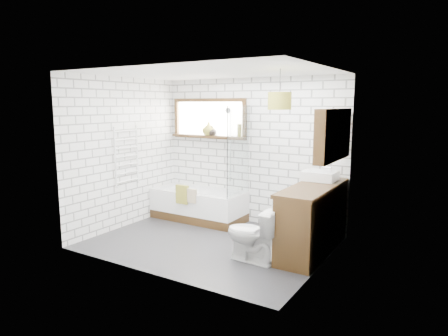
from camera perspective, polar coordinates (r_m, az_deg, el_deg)
The scene contains 22 objects.
floor at distance 6.10m, azimuth -2.06°, elevation -10.66°, with size 3.40×2.60×0.01m, color #26262A.
ceiling at distance 5.76m, azimuth -2.21°, elevation 13.54°, with size 3.40×2.60×0.01m, color white.
wall_back at distance 6.92m, azimuth 3.87°, elevation 2.37°, with size 3.40×0.01×2.50m, color white.
wall_front at distance 4.78m, azimuth -10.83°, elevation -0.80°, with size 3.40×0.01×2.50m, color white.
wall_left at distance 6.89m, azimuth -14.04°, elevation 2.09°, with size 0.01×2.60×2.50m, color white.
wall_right at distance 5.07m, azimuth 14.12°, elevation -0.36°, with size 0.01×2.60×2.50m, color white.
window at distance 7.27m, azimuth -2.23°, elevation 7.07°, with size 1.52×0.16×0.68m, color black.
towel_radiator at distance 6.86m, azimuth -13.76°, elevation 1.66°, with size 0.06×0.52×1.00m, color white.
mirror_cabinet at distance 5.62m, azimuth 15.31°, elevation 4.61°, with size 0.16×1.20×0.70m, color black.
shower_riser at distance 7.06m, azimuth 0.83°, elevation 3.35°, with size 0.02×0.02×1.30m, color silver.
bathtub at distance 7.22m, azimuth -3.64°, elevation -5.25°, with size 1.67×0.74×0.54m, color white.
shower_screen at distance 6.60m, azimuth 2.08°, elevation 2.43°, with size 0.02×0.72×1.50m, color white.
towel_green at distance 6.92m, azimuth -5.99°, elevation -3.78°, with size 0.24×0.07×0.33m, color olive.
towel_beige at distance 6.80m, azimuth -4.62°, elevation -3.99°, with size 0.18×0.05×0.24m, color tan.
vanity at distance 5.75m, azimuth 12.60°, elevation -7.11°, with size 0.54×1.66×0.95m, color black.
basin at distance 6.03m, azimuth 13.53°, elevation -1.06°, with size 0.47×0.41×0.14m, color white.
tap at distance 5.97m, azimuth 15.01°, elevation -0.64°, with size 0.03×0.03×0.16m, color silver.
toilet at distance 5.34m, azimuth 4.05°, elevation -9.39°, with size 0.72×0.41×0.74m, color white.
vase_olive at distance 7.24m, azimuth -2.22°, elevation 5.48°, with size 0.23×0.23×0.24m, color olive.
vase_dark at distance 7.20m, azimuth -1.72°, elevation 5.18°, with size 0.16×0.16×0.17m, color black.
bottle at distance 6.91m, azimuth 2.14°, elevation 5.21°, with size 0.07×0.07×0.22m, color olive.
pendant at distance 5.17m, azimuth 7.95°, elevation 9.47°, with size 0.30×0.30×0.22m, color olive.
Camera 1 is at (3.19, -4.78, 2.06)m, focal length 32.00 mm.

